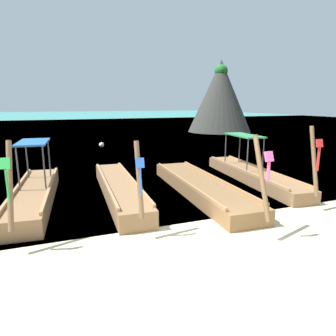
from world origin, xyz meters
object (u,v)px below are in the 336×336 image
object	(u,v)px
karst_rock	(221,97)
longtail_boat_green_ribbon	(34,194)
longtail_boat_pink_ribbon	(200,187)
longtail_boat_blue_ribbon	(119,189)
longtail_boat_red_ribbon	(252,174)
mooring_buoy_near	(102,145)

from	to	relation	value
karst_rock	longtail_boat_green_ribbon	bearing A→B (deg)	-132.62
longtail_boat_green_ribbon	karst_rock	size ratio (longest dim) A/B	0.81
longtail_boat_pink_ribbon	longtail_boat_blue_ribbon	bearing A→B (deg)	166.18
longtail_boat_red_ribbon	longtail_boat_green_ribbon	bearing A→B (deg)	179.84
karst_rock	mooring_buoy_near	bearing A→B (deg)	-151.21
longtail_boat_green_ribbon	longtail_boat_red_ribbon	bearing A→B (deg)	-0.16
longtail_boat_green_ribbon	mooring_buoy_near	world-z (taller)	longtail_boat_green_ribbon
longtail_boat_green_ribbon	longtail_boat_pink_ribbon	xyz separation A→B (m)	(5.60, -0.91, -0.08)
longtail_boat_green_ribbon	mooring_buoy_near	distance (m)	12.86
longtail_boat_pink_ribbon	mooring_buoy_near	world-z (taller)	longtail_boat_pink_ribbon
longtail_boat_green_ribbon	longtail_boat_blue_ribbon	distance (m)	2.77
longtail_boat_blue_ribbon	longtail_boat_pink_ribbon	distance (m)	2.92
longtail_boat_pink_ribbon	mooring_buoy_near	bearing A→B (deg)	97.26
longtail_boat_red_ribbon	longtail_boat_blue_ribbon	bearing A→B (deg)	-178.16
longtail_boat_blue_ribbon	karst_rock	world-z (taller)	karst_rock
longtail_boat_pink_ribbon	mooring_buoy_near	size ratio (longest dim) A/B	20.05
karst_rock	mooring_buoy_near	world-z (taller)	karst_rock
longtail_boat_pink_ribbon	longtail_boat_green_ribbon	bearing A→B (deg)	170.81
longtail_boat_red_ribbon	mooring_buoy_near	size ratio (longest dim) A/B	19.15
longtail_boat_blue_ribbon	mooring_buoy_near	distance (m)	12.51
longtail_boat_pink_ribbon	longtail_boat_red_ribbon	bearing A→B (deg)	16.99
karst_rock	longtail_boat_blue_ribbon	bearing A→B (deg)	-127.85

